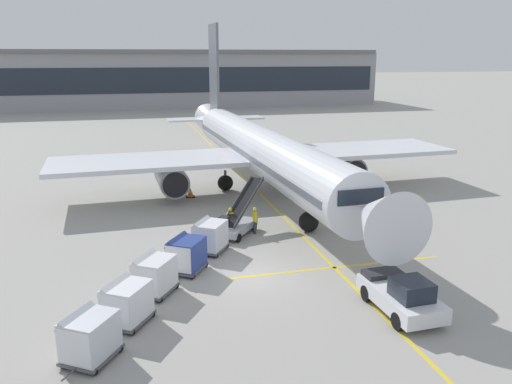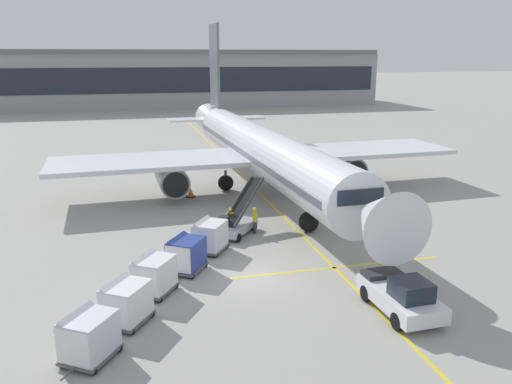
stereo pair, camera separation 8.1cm
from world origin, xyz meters
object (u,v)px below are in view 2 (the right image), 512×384
Objects in this scene: pushback_tug at (401,295)px; ground_crew_by_carts at (255,218)px; baggage_cart_third at (153,274)px; baggage_cart_fourth at (125,302)px; safety_cone_engine_keepout at (191,192)px; belt_loader at (237,220)px; baggage_cart_lead at (209,235)px; parked_airplane at (260,150)px; baggage_cart_fifth at (88,335)px; baggage_cart_second at (186,254)px; ground_crew_by_loader at (230,219)px.

ground_crew_by_carts is (-3.74, 11.88, 0.17)m from pushback_tug.
baggage_cart_third is 2.95m from baggage_cart_fourth.
belt_loader is at bearing -79.25° from safety_cone_engine_keepout.
pushback_tug is 5.73× the size of safety_cone_engine_keepout.
belt_loader reaches higher than baggage_cart_lead.
parked_airplane is at bearing 60.88° from baggage_cart_third.
pushback_tug is (11.84, -2.00, -0.17)m from baggage_cart_fourth.
baggage_cart_second is at bearing 58.70° from baggage_cart_fifth.
baggage_cart_lead is 3.03m from baggage_cart_second.
baggage_cart_second is 11.12m from pushback_tug.
baggage_cart_lead and baggage_cart_fifth have the same top height.
ground_crew_by_loader is (7.95, 12.65, -0.00)m from baggage_cart_fifth.
ground_crew_by_loader is (6.58, 10.17, -0.00)m from baggage_cart_fourth.
safety_cone_engine_keepout is at bearing 98.24° from ground_crew_by_loader.
baggage_cart_third is 1.00× the size of baggage_cart_fifth.
belt_loader is 0.45m from ground_crew_by_loader.
pushback_tug is at bearing -72.99° from safety_cone_engine_keepout.
baggage_cart_lead is 0.61× the size of pushback_tug.
belt_loader is 9.43m from baggage_cart_third.
baggage_cart_lead is 5.90m from baggage_cart_third.
belt_loader reaches higher than baggage_cart_third.
parked_airplane is 55.58× the size of safety_cone_engine_keepout.
baggage_cart_lead and baggage_cart_fourth have the same top height.
baggage_cart_fifth reaches higher than ground_crew_by_loader.
parked_airplane is 23.29m from baggage_cart_fourth.
belt_loader reaches higher than pushback_tug.
baggage_cart_fourth is 1.55× the size of ground_crew_by_carts.
baggage_cart_lead is 1.00× the size of baggage_cart_fifth.
baggage_cart_second is (-8.04, -15.41, -2.50)m from parked_airplane.
pushback_tug reaches higher than ground_crew_by_carts.
ground_crew_by_loader is (5.27, 7.53, -0.00)m from baggage_cart_third.
baggage_cart_lead is at bearing -143.47° from ground_crew_by_carts.
baggage_cart_fifth reaches higher than ground_crew_by_carts.
baggage_cart_second reaches higher than pushback_tug.
baggage_cart_fifth is at bearing -123.57° from belt_loader.
pushback_tug is (7.06, -9.42, -0.17)m from baggage_cart_lead.
parked_airplane is 16.02× the size of baggage_cart_third.
baggage_cart_lead is at bearing -91.96° from safety_cone_engine_keepout.
baggage_cart_third is at bearing -102.85° from safety_cone_engine_keepout.
belt_loader is at bearing 111.67° from pushback_tug.
baggage_cart_third is 17.50m from safety_cone_engine_keepout.
baggage_cart_second is at bearing -98.04° from safety_cone_engine_keepout.
ground_crew_by_carts is (1.09, -0.27, 0.12)m from belt_loader.
safety_cone_engine_keepout is at bearing 107.01° from pushback_tug.
ground_crew_by_carts is (6.79, 7.24, -0.00)m from baggage_cart_third.
parked_airplane reaches higher than ground_crew_by_loader.
ground_crew_by_loader is at bearing 113.37° from pushback_tug.
baggage_cart_third is at bearing -128.62° from baggage_cart_second.
parked_airplane is at bearing 65.73° from ground_crew_by_loader.
baggage_cart_third is at bearing -119.12° from parked_airplane.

